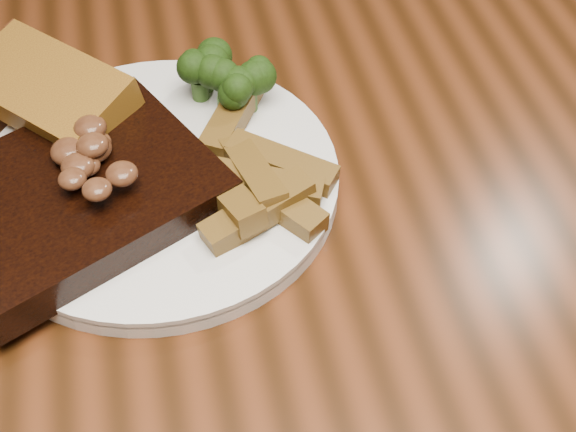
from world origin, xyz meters
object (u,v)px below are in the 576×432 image
chair_far (105,17)px  steak (74,197)px  plate (160,182)px  dining_table (267,305)px  potato_wedges (239,166)px  garlic_bread (54,112)px

chair_far → steak: (-0.01, -0.64, 0.29)m
chair_far → plate: size_ratio=3.42×
dining_table → chair_far: size_ratio=1.80×
plate → potato_wedges: 0.06m
plate → potato_wedges: bearing=-13.4°
dining_table → garlic_bread: bearing=137.3°
chair_far → plate: bearing=104.9°
chair_far → potato_wedges: bearing=110.0°
dining_table → plate: bearing=140.7°
dining_table → steak: (-0.12, 0.03, 0.12)m
chair_far → plate: (0.05, -0.62, 0.27)m
dining_table → potato_wedges: bearing=102.9°
dining_table → chair_far: (-0.11, 0.67, -0.17)m
garlic_bread → steak: bearing=-35.9°
steak → potato_wedges: 0.12m
chair_far → steak: size_ratio=4.84×
plate → garlic_bread: bearing=134.3°
chair_far → garlic_bread: bearing=98.2°
dining_table → potato_wedges: size_ratio=15.24×
plate → steak: (-0.06, -0.02, 0.02)m
steak → garlic_bread: (-0.01, 0.09, -0.00)m
chair_far → steak: bearing=99.6°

